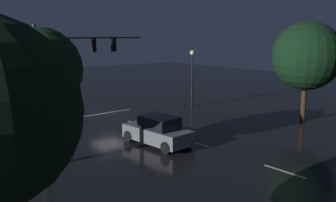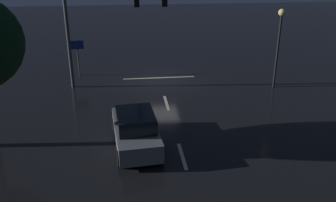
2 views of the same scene
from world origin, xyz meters
TOP-DOWN VIEW (x-y plane):
  - ground_plane at (0.00, 0.00)m, footprint 80.00×80.00m
  - traffic_signal_assembly at (2.98, 0.54)m, footprint 8.71×0.47m
  - lane_dash_far at (0.00, 4.00)m, footprint 0.16×2.20m
  - lane_dash_mid at (0.00, 10.00)m, footprint 0.16×2.20m
  - lane_dash_near at (0.00, 16.00)m, footprint 0.16×2.20m
  - stop_bar at (0.00, -0.65)m, footprint 5.00×0.16m
  - car_approaching at (1.94, 8.85)m, footprint 2.23×4.49m
  - street_lamp_left_kerb at (-7.27, 2.06)m, footprint 0.44×0.44m
  - route_sign at (5.58, -1.84)m, footprint 0.90×0.09m
  - tree_left_near at (-9.85, 11.22)m, footprint 4.93×4.93m
  - tree_right_near at (8.31, 8.11)m, footprint 3.93×3.93m

SIDE VIEW (x-z plane):
  - ground_plane at x=0.00m, z-range 0.00..0.00m
  - lane_dash_far at x=0.00m, z-range 0.00..0.01m
  - lane_dash_mid at x=0.00m, z-range 0.00..0.01m
  - lane_dash_near at x=0.00m, z-range 0.00..0.01m
  - stop_bar at x=0.00m, z-range 0.00..0.01m
  - car_approaching at x=1.94m, z-range -0.05..1.65m
  - route_sign at x=5.58m, z-range 0.57..3.15m
  - street_lamp_left_kerb at x=-7.27m, z-range 1.00..6.01m
  - tree_right_near at x=8.31m, z-range 1.37..8.07m
  - traffic_signal_assembly at x=2.98m, z-range 1.28..8.29m
  - tree_left_near at x=-9.85m, z-range 1.17..8.45m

